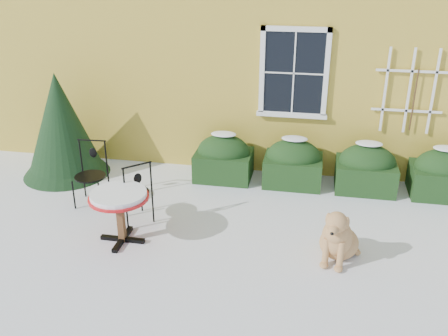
% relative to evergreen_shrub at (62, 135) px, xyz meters
% --- Properties ---
extents(ground, '(80.00, 80.00, 0.00)m').
position_rel_evergreen_shrub_xyz_m(ground, '(3.33, -2.18, -0.80)').
color(ground, white).
rests_on(ground, ground).
extents(hedge_row, '(4.95, 0.80, 0.91)m').
position_rel_evergreen_shrub_xyz_m(hedge_row, '(4.98, 0.37, -0.40)').
color(hedge_row, black).
rests_on(hedge_row, ground).
extents(evergreen_shrub, '(1.64, 1.64, 1.98)m').
position_rel_evergreen_shrub_xyz_m(evergreen_shrub, '(0.00, 0.00, 0.00)').
color(evergreen_shrub, black).
rests_on(evergreen_shrub, ground).
extents(bistro_table, '(0.88, 0.88, 0.81)m').
position_rel_evergreen_shrub_xyz_m(bistro_table, '(1.96, -2.11, -0.12)').
color(bistro_table, black).
rests_on(bistro_table, ground).
extents(patio_chair_near, '(0.66, 0.66, 1.06)m').
position_rel_evergreen_shrub_xyz_m(patio_chair_near, '(1.96, -1.51, -0.27)').
color(patio_chair_near, black).
rests_on(patio_chair_near, ground).
extents(patio_chair_far, '(0.52, 0.52, 1.08)m').
position_rel_evergreen_shrub_xyz_m(patio_chair_far, '(1.01, -1.02, -0.26)').
color(patio_chair_far, black).
rests_on(patio_chair_far, ground).
extents(dog, '(0.68, 0.92, 0.87)m').
position_rel_evergreen_shrub_xyz_m(dog, '(5.09, -2.02, -0.45)').
color(dog, tan).
rests_on(dog, ground).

